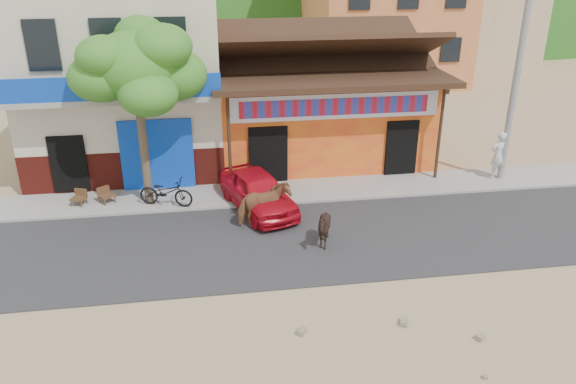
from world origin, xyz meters
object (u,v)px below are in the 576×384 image
at_px(tree, 140,116).
at_px(utility_pole, 518,70).
at_px(cow_dark, 324,228).
at_px(pedestrian, 498,155).
at_px(red_car, 258,191).
at_px(cow_tan, 264,205).
at_px(cafe_chair_right, 106,189).
at_px(scooter, 166,192).
at_px(cafe_chair_left, 77,192).

bearing_deg(tree, utility_pole, 0.90).
height_order(cow_dark, pedestrian, pedestrian).
relative_size(utility_pole, red_car, 2.09).
relative_size(cow_tan, cafe_chair_right, 1.65).
height_order(cow_tan, scooter, cow_tan).
relative_size(pedestrian, cafe_chair_right, 1.81).
bearing_deg(cow_dark, cafe_chair_right, -150.31).
bearing_deg(utility_pole, cow_dark, -152.34).
height_order(utility_pole, pedestrian, utility_pole).
distance_m(red_car, cafe_chair_left, 6.00).
bearing_deg(red_car, scooter, 150.15).
bearing_deg(cafe_chair_right, cow_tan, -61.67).
xyz_separation_m(cow_dark, cafe_chair_left, (-7.53, 3.84, -0.02)).
xyz_separation_m(utility_pole, red_car, (-9.20, -1.20, -3.43)).
distance_m(cow_tan, cafe_chair_left, 6.37).
bearing_deg(pedestrian, cafe_chair_left, -11.47).
distance_m(tree, scooter, 2.62).
distance_m(utility_pole, scooter, 12.71).
bearing_deg(pedestrian, cafe_chair_right, -11.68).
xyz_separation_m(tree, cafe_chair_right, (-1.40, 0.13, -2.51)).
distance_m(cow_dark, cafe_chair_left, 8.45).
height_order(utility_pole, scooter, utility_pole).
xyz_separation_m(utility_pole, scooter, (-12.20, -0.61, -3.52)).
relative_size(tree, utility_pole, 0.75).
height_order(red_car, pedestrian, pedestrian).
relative_size(tree, cafe_chair_left, 6.30).
bearing_deg(tree, cafe_chair_right, 174.61).
height_order(utility_pole, cafe_chair_right, utility_pole).
bearing_deg(cow_tan, pedestrian, -93.22).
height_order(red_car, cafe_chair_left, red_car).
distance_m(cow_tan, cafe_chair_right, 5.56).
xyz_separation_m(utility_pole, cow_dark, (-7.57, -3.97, -3.50)).
height_order(cow_tan, cafe_chair_left, cow_tan).
xyz_separation_m(red_car, cafe_chair_left, (-5.90, 1.07, -0.09)).
distance_m(utility_pole, pedestrian, 3.11).
xyz_separation_m(tree, cow_tan, (3.67, -2.14, -2.39)).
relative_size(scooter, cafe_chair_left, 1.92).
height_order(tree, pedestrian, tree).
xyz_separation_m(cow_dark, red_car, (-1.63, 2.77, 0.07)).
xyz_separation_m(utility_pole, cafe_chair_right, (-14.20, -0.07, -3.51)).
distance_m(tree, pedestrian, 12.78).
distance_m(cow_dark, scooter, 5.72).
bearing_deg(cafe_chair_left, cafe_chair_right, 23.73).
bearing_deg(cow_tan, red_car, -14.33).
bearing_deg(red_car, pedestrian, -10.87).
xyz_separation_m(red_car, pedestrian, (9.00, 1.23, 0.32)).
bearing_deg(cow_dark, cow_tan, -166.27).
distance_m(cow_tan, red_car, 1.14).
bearing_deg(cow_tan, cafe_chair_right, 47.86).
height_order(cow_tan, red_car, cow_tan).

